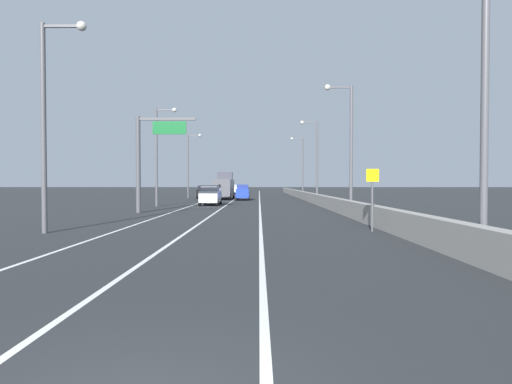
{
  "coord_description": "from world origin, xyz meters",
  "views": [
    {
      "loc": [
        1.41,
        -3.99,
        2.34
      ],
      "look_at": [
        1.07,
        44.83,
        1.27
      ],
      "focal_mm": 29.42,
      "sensor_mm": 36.0,
      "label": 1
    }
  ],
  "objects_px": {
    "lamp_post_left_mid": "(159,150)",
    "box_truck": "(224,187)",
    "overhead_sign_gantry": "(148,152)",
    "lamp_post_right_third": "(315,155)",
    "car_green_1": "(239,189)",
    "lamp_post_right_second": "(348,139)",
    "car_black_4": "(204,192)",
    "car_white_0": "(236,189)",
    "lamp_post_left_near": "(49,112)",
    "lamp_post_left_far": "(190,161)",
    "lamp_post_right_near": "(477,79)",
    "car_blue_2": "(243,192)",
    "lamp_post_right_fourth": "(301,163)",
    "car_gray_3": "(222,189)",
    "car_silver_5": "(211,195)",
    "speed_advisory_sign": "(372,195)"
  },
  "relations": [
    {
      "from": "car_white_0",
      "to": "overhead_sign_gantry",
      "type": "bearing_deg",
      "value": -93.78
    },
    {
      "from": "lamp_post_right_second",
      "to": "car_gray_3",
      "type": "distance_m",
      "value": 62.34
    },
    {
      "from": "car_green_1",
      "to": "lamp_post_right_second",
      "type": "bearing_deg",
      "value": -80.22
    },
    {
      "from": "car_green_1",
      "to": "box_truck",
      "type": "relative_size",
      "value": 0.57
    },
    {
      "from": "lamp_post_right_near",
      "to": "lamp_post_right_fourth",
      "type": "height_order",
      "value": "same"
    },
    {
      "from": "lamp_post_right_fourth",
      "to": "car_green_1",
      "type": "bearing_deg",
      "value": 111.42
    },
    {
      "from": "lamp_post_left_near",
      "to": "car_white_0",
      "type": "xyz_separation_m",
      "value": [
        4.8,
        70.67,
        -4.64
      ]
    },
    {
      "from": "lamp_post_left_mid",
      "to": "box_truck",
      "type": "relative_size",
      "value": 1.15
    },
    {
      "from": "lamp_post_left_mid",
      "to": "car_silver_5",
      "type": "bearing_deg",
      "value": 26.6
    },
    {
      "from": "lamp_post_right_near",
      "to": "car_green_1",
      "type": "height_order",
      "value": "lamp_post_right_near"
    },
    {
      "from": "lamp_post_right_near",
      "to": "car_silver_5",
      "type": "xyz_separation_m",
      "value": [
        -11.92,
        30.5,
        -4.58
      ]
    },
    {
      "from": "car_gray_3",
      "to": "box_truck",
      "type": "xyz_separation_m",
      "value": [
        3.12,
        -31.96,
        0.73
      ]
    },
    {
      "from": "lamp_post_left_near",
      "to": "car_blue_2",
      "type": "xyz_separation_m",
      "value": [
        7.48,
        37.21,
        -4.57
      ]
    },
    {
      "from": "car_white_0",
      "to": "lamp_post_left_near",
      "type": "bearing_deg",
      "value": -93.89
    },
    {
      "from": "lamp_post_right_fourth",
      "to": "lamp_post_right_near",
      "type": "bearing_deg",
      "value": -90.06
    },
    {
      "from": "lamp_post_right_fourth",
      "to": "lamp_post_left_near",
      "type": "distance_m",
      "value": 51.95
    },
    {
      "from": "lamp_post_left_near",
      "to": "overhead_sign_gantry",
      "type": "bearing_deg",
      "value": 85.67
    },
    {
      "from": "overhead_sign_gantry",
      "to": "box_truck",
      "type": "height_order",
      "value": "overhead_sign_gantry"
    },
    {
      "from": "lamp_post_left_near",
      "to": "car_blue_2",
      "type": "height_order",
      "value": "lamp_post_left_near"
    },
    {
      "from": "lamp_post_left_far",
      "to": "car_blue_2",
      "type": "distance_m",
      "value": 11.77
    },
    {
      "from": "lamp_post_right_near",
      "to": "box_truck",
      "type": "bearing_deg",
      "value": 104.2
    },
    {
      "from": "car_silver_5",
      "to": "lamp_post_right_near",
      "type": "bearing_deg",
      "value": -68.65
    },
    {
      "from": "overhead_sign_gantry",
      "to": "lamp_post_right_third",
      "type": "distance_m",
      "value": 23.33
    },
    {
      "from": "box_truck",
      "to": "lamp_post_left_far",
      "type": "bearing_deg",
      "value": 148.64
    },
    {
      "from": "speed_advisory_sign",
      "to": "box_truck",
      "type": "distance_m",
      "value": 41.41
    },
    {
      "from": "overhead_sign_gantry",
      "to": "car_black_4",
      "type": "bearing_deg",
      "value": 88.96
    },
    {
      "from": "car_silver_5",
      "to": "box_truck",
      "type": "bearing_deg",
      "value": 89.75
    },
    {
      "from": "lamp_post_right_near",
      "to": "box_truck",
      "type": "relative_size",
      "value": 1.15
    },
    {
      "from": "lamp_post_left_mid",
      "to": "box_truck",
      "type": "distance_m",
      "value": 19.75
    },
    {
      "from": "lamp_post_right_near",
      "to": "lamp_post_left_near",
      "type": "relative_size",
      "value": 1.0
    },
    {
      "from": "lamp_post_right_near",
      "to": "lamp_post_right_second",
      "type": "relative_size",
      "value": 1.0
    },
    {
      "from": "lamp_post_right_near",
      "to": "lamp_post_left_mid",
      "type": "height_order",
      "value": "same"
    },
    {
      "from": "car_white_0",
      "to": "car_gray_3",
      "type": "bearing_deg",
      "value": 146.84
    },
    {
      "from": "overhead_sign_gantry",
      "to": "lamp_post_right_fourth",
      "type": "bearing_deg",
      "value": 66.57
    },
    {
      "from": "lamp_post_right_third",
      "to": "car_green_1",
      "type": "relative_size",
      "value": 2.03
    },
    {
      "from": "box_truck",
      "to": "lamp_post_right_second",
      "type": "bearing_deg",
      "value": -67.63
    },
    {
      "from": "lamp_post_left_far",
      "to": "car_silver_5",
      "type": "distance_m",
      "value": 20.93
    },
    {
      "from": "speed_advisory_sign",
      "to": "lamp_post_left_near",
      "type": "distance_m",
      "value": 15.61
    },
    {
      "from": "lamp_post_left_near",
      "to": "box_truck",
      "type": "height_order",
      "value": "lamp_post_left_near"
    },
    {
      "from": "lamp_post_right_near",
      "to": "car_blue_2",
      "type": "xyz_separation_m",
      "value": [
        -9.05,
        43.21,
        -4.57
      ]
    },
    {
      "from": "overhead_sign_gantry",
      "to": "lamp_post_right_near",
      "type": "xyz_separation_m",
      "value": [
        15.52,
        -19.28,
        0.89
      ]
    },
    {
      "from": "lamp_post_left_mid",
      "to": "box_truck",
      "type": "height_order",
      "value": "lamp_post_left_mid"
    },
    {
      "from": "overhead_sign_gantry",
      "to": "lamp_post_left_far",
      "type": "height_order",
      "value": "lamp_post_left_far"
    },
    {
      "from": "lamp_post_right_second",
      "to": "lamp_post_right_third",
      "type": "relative_size",
      "value": 1.0
    },
    {
      "from": "lamp_post_left_far",
      "to": "car_blue_2",
      "type": "relative_size",
      "value": 2.17
    },
    {
      "from": "lamp_post_left_near",
      "to": "car_green_1",
      "type": "relative_size",
      "value": 2.03
    },
    {
      "from": "overhead_sign_gantry",
      "to": "lamp_post_right_second",
      "type": "height_order",
      "value": "lamp_post_right_second"
    },
    {
      "from": "lamp_post_right_second",
      "to": "car_black_4",
      "type": "distance_m",
      "value": 34.34
    },
    {
      "from": "lamp_post_right_second",
      "to": "lamp_post_left_mid",
      "type": "bearing_deg",
      "value": 149.72
    },
    {
      "from": "car_green_1",
      "to": "car_silver_5",
      "type": "height_order",
      "value": "car_silver_5"
    }
  ]
}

